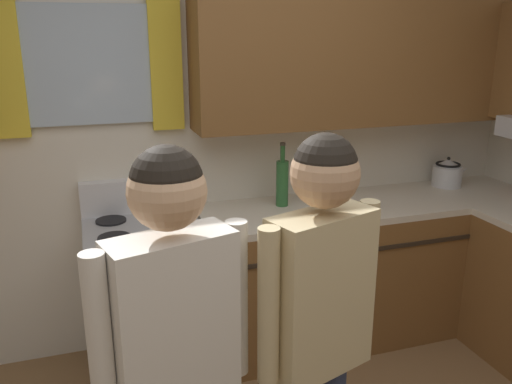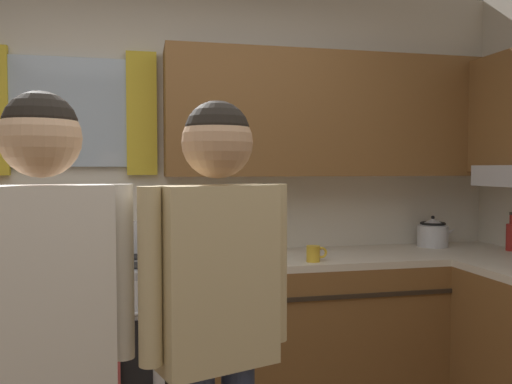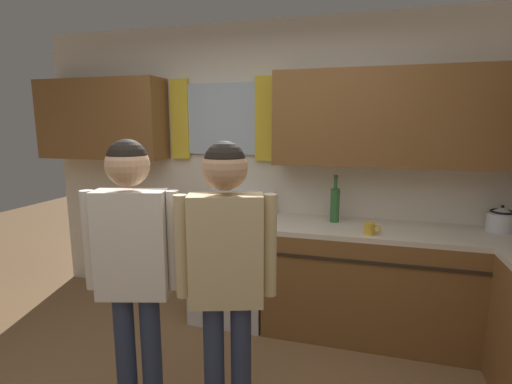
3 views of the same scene
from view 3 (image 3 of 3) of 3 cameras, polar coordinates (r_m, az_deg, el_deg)
The scene contains 8 objects.
back_wall_unit at distance 3.43m, azimuth 3.00°, elevation 6.46°, with size 4.60×0.42×2.60m.
kitchen_counter_run at distance 2.99m, azimuth 28.91°, elevation -16.13°, with size 2.23×2.17×0.90m.
stove_oven at distance 3.48m, azimuth -3.38°, elevation -10.78°, with size 0.63×0.67×1.10m.
bottle_wine_green at distance 3.25m, azimuth 11.71°, elevation -1.78°, with size 0.08×0.08×0.39m.
mug_mustard_yellow at distance 2.96m, azimuth 16.70°, elevation -5.27°, with size 0.12×0.08×0.09m.
stovetop_kettle at distance 3.46m, azimuth 32.82°, elevation -3.45°, with size 0.27×0.20×0.21m.
adult_left at distance 2.12m, azimuth -17.93°, elevation -9.02°, with size 0.49×0.25×1.64m.
adult_in_plaid at distance 1.95m, azimuth -4.48°, elevation -10.38°, with size 0.49×0.26×1.63m.
Camera 3 is at (0.82, -1.52, 1.71)m, focal length 26.77 mm.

